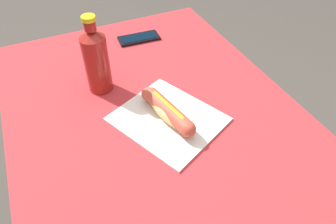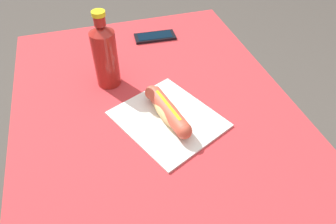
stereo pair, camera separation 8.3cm
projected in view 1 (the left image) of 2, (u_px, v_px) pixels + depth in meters
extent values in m
cylinder|color=brown|center=(176.00, 99.00, 1.51)|extent=(0.07, 0.07, 0.73)
cylinder|color=brown|center=(59.00, 135.00, 1.34)|extent=(0.07, 0.07, 0.73)
cube|color=brown|center=(158.00, 123.00, 0.87)|extent=(1.07, 0.72, 0.03)
cube|color=#B72D33|center=(158.00, 119.00, 0.85)|extent=(1.13, 0.78, 0.00)
cube|color=silver|center=(168.00, 119.00, 0.85)|extent=(0.34, 0.32, 0.01)
ellipsoid|color=#E5BC75|center=(168.00, 112.00, 0.83)|extent=(0.17, 0.08, 0.05)
cylinder|color=#BC4C38|center=(168.00, 110.00, 0.82)|extent=(0.17, 0.08, 0.04)
sphere|color=#BC4C38|center=(150.00, 94.00, 0.87)|extent=(0.04, 0.04, 0.04)
sphere|color=#BC4C38|center=(188.00, 129.00, 0.77)|extent=(0.04, 0.04, 0.04)
cube|color=yellow|center=(168.00, 105.00, 0.81)|extent=(0.13, 0.03, 0.00)
cube|color=black|center=(139.00, 38.00, 1.15)|extent=(0.07, 0.15, 0.01)
cube|color=black|center=(139.00, 37.00, 1.14)|extent=(0.06, 0.13, 0.00)
cylinder|color=maroon|center=(97.00, 65.00, 0.89)|extent=(0.07, 0.07, 0.17)
cone|color=maroon|center=(91.00, 34.00, 0.82)|extent=(0.07, 0.07, 0.02)
cylinder|color=maroon|center=(90.00, 25.00, 0.80)|extent=(0.03, 0.03, 0.03)
cylinder|color=yellow|center=(88.00, 18.00, 0.79)|extent=(0.04, 0.04, 0.01)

